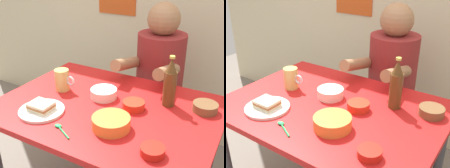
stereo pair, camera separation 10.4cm
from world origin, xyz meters
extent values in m
cube|color=red|center=(0.00, 0.00, 0.72)|extent=(1.10, 0.80, 0.03)
cylinder|color=#3F3F44|center=(-0.49, 0.34, 0.35)|extent=(0.05, 0.05, 0.71)
cylinder|color=#3F3F44|center=(0.49, 0.34, 0.35)|extent=(0.05, 0.05, 0.71)
cylinder|color=#4C4C51|center=(0.05, 0.63, 0.21)|extent=(0.08, 0.08, 0.41)
cylinder|color=maroon|center=(0.05, 0.63, 0.43)|extent=(0.34, 0.34, 0.04)
cylinder|color=maroon|center=(0.05, 0.63, 0.71)|extent=(0.32, 0.32, 0.52)
sphere|color=#A0704C|center=(0.05, 0.63, 1.06)|extent=(0.21, 0.21, 0.21)
cylinder|color=#A0704C|center=(-0.08, 0.38, 0.82)|extent=(0.07, 0.31, 0.14)
cylinder|color=#A0704C|center=(0.18, 0.38, 0.82)|extent=(0.07, 0.31, 0.14)
cylinder|color=silver|center=(-0.24, -0.21, 0.75)|extent=(0.22, 0.22, 0.01)
cube|color=beige|center=(-0.24, -0.21, 0.76)|extent=(0.11, 0.09, 0.01)
cube|color=#9E592D|center=(-0.24, -0.21, 0.77)|extent=(0.11, 0.09, 0.01)
cube|color=beige|center=(-0.24, -0.21, 0.78)|extent=(0.11, 0.09, 0.01)
cylinder|color=#D1BC66|center=(-0.31, 0.03, 0.80)|extent=(0.08, 0.08, 0.12)
torus|color=silver|center=(-0.25, 0.03, 0.81)|extent=(0.06, 0.01, 0.06)
cylinder|color=#593819|center=(0.26, 0.16, 0.83)|extent=(0.06, 0.06, 0.18)
cone|color=#593819|center=(0.26, 0.16, 0.95)|extent=(0.05, 0.05, 0.07)
cylinder|color=#BFB74C|center=(0.26, 0.16, 1.00)|extent=(0.03, 0.03, 0.01)
cylinder|color=orange|center=(0.12, -0.16, 0.77)|extent=(0.17, 0.17, 0.05)
cylinder|color=#B25B2D|center=(0.12, -0.16, 0.78)|extent=(0.14, 0.14, 0.02)
cylinder|color=silver|center=(-0.06, 0.07, 0.77)|extent=(0.14, 0.14, 0.05)
cylinder|color=tan|center=(-0.06, 0.07, 0.78)|extent=(0.11, 0.11, 0.02)
cylinder|color=#B21E14|center=(0.34, -0.24, 0.76)|extent=(0.10, 0.10, 0.03)
cylinder|color=maroon|center=(0.34, -0.24, 0.76)|extent=(0.08, 0.08, 0.02)
cylinder|color=red|center=(0.13, 0.04, 0.76)|extent=(0.11, 0.11, 0.04)
cylinder|color=#A33521|center=(0.13, 0.04, 0.77)|extent=(0.09, 0.09, 0.02)
cylinder|color=brown|center=(0.44, 0.19, 0.76)|extent=(0.12, 0.12, 0.04)
cylinder|color=brown|center=(0.44, 0.19, 0.77)|extent=(0.10, 0.10, 0.02)
cylinder|color=#26A559|center=(-0.04, -0.30, 0.74)|extent=(0.10, 0.06, 0.01)
ellipsoid|color=#26A559|center=(-0.09, -0.27, 0.75)|extent=(0.04, 0.02, 0.01)
camera|label=1|loc=(0.62, -1.05, 1.43)|focal=44.40mm
camera|label=2|loc=(0.71, -0.99, 1.43)|focal=44.40mm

